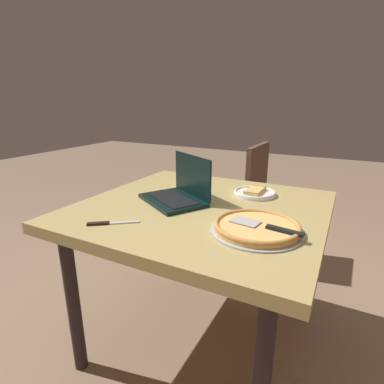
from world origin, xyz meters
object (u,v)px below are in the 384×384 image
at_px(pizza_tray, 257,227).
at_px(dining_table, 201,221).
at_px(pizza_plate, 255,192).
at_px(laptop, 179,192).
at_px(chair_near, 241,196).
at_px(table_knife, 108,223).

bearing_deg(pizza_tray, dining_table, -118.18).
relative_size(pizza_plate, pizza_tray, 0.62).
bearing_deg(pizza_plate, pizza_tray, 17.23).
relative_size(laptop, chair_near, 0.42).
xyz_separation_m(pizza_plate, pizza_tray, (0.44, 0.14, 0.00)).
xyz_separation_m(laptop, pizza_tray, (0.17, 0.44, -0.03)).
height_order(dining_table, laptop, laptop).
xyz_separation_m(dining_table, laptop, (-0.01, -0.13, 0.13)).
relative_size(dining_table, table_knife, 6.30).
relative_size(laptop, table_knife, 2.22).
bearing_deg(chair_near, laptop, 0.15).
relative_size(dining_table, laptop, 2.83).
bearing_deg(dining_table, table_knife, -31.79).
height_order(laptop, pizza_plate, laptop).
bearing_deg(table_knife, laptop, 164.50).
relative_size(dining_table, pizza_plate, 5.06).
bearing_deg(pizza_plate, chair_near, -156.52).
bearing_deg(chair_near, pizza_tray, 21.13).
bearing_deg(laptop, dining_table, 87.30).
distance_m(laptop, pizza_tray, 0.47).
bearing_deg(laptop, table_knife, -15.50).
bearing_deg(dining_table, laptop, -92.70).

